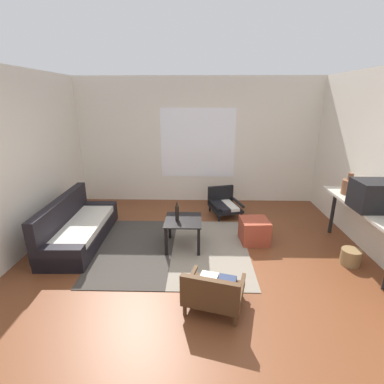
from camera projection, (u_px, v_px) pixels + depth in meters
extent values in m
plane|color=brown|center=(196.00, 277.00, 3.78)|extent=(7.80, 7.80, 0.00)
cube|color=silver|center=(198.00, 141.00, 6.26)|extent=(5.60, 0.12, 2.70)
cube|color=white|center=(198.00, 143.00, 6.21)|extent=(1.62, 0.01, 1.49)
cube|color=#38332D|center=(136.00, 248.00, 4.50)|extent=(1.18, 2.08, 0.01)
cube|color=gray|center=(210.00, 249.00, 4.47)|extent=(1.18, 2.08, 0.01)
cube|color=black|center=(82.00, 234.00, 4.71)|extent=(0.75, 1.89, 0.24)
cube|color=beige|center=(83.00, 225.00, 4.65)|extent=(0.64, 1.71, 0.10)
cube|color=black|center=(62.00, 217.00, 4.61)|extent=(0.19, 1.88, 0.62)
cube|color=black|center=(98.00, 211.00, 5.49)|extent=(0.70, 0.20, 0.36)
cube|color=black|center=(59.00, 259.00, 3.88)|extent=(0.70, 0.20, 0.36)
cube|color=black|center=(183.00, 220.00, 4.42)|extent=(0.57, 0.62, 0.02)
cube|color=black|center=(170.00, 226.00, 4.76)|extent=(0.04, 0.04, 0.45)
cube|color=black|center=(199.00, 227.00, 4.74)|extent=(0.04, 0.04, 0.45)
cube|color=black|center=(166.00, 242.00, 4.24)|extent=(0.04, 0.04, 0.45)
cube|color=black|center=(199.00, 242.00, 4.23)|extent=(0.04, 0.04, 0.45)
cylinder|color=black|center=(241.00, 216.00, 5.56)|extent=(0.04, 0.04, 0.13)
cylinder|color=black|center=(219.00, 219.00, 5.45)|extent=(0.04, 0.04, 0.13)
cylinder|color=black|center=(230.00, 206.00, 6.07)|extent=(0.04, 0.04, 0.13)
cylinder|color=black|center=(210.00, 208.00, 5.96)|extent=(0.04, 0.04, 0.13)
cube|color=black|center=(225.00, 208.00, 5.73)|extent=(0.70, 0.76, 0.05)
cube|color=silver|center=(230.00, 205.00, 5.72)|extent=(0.33, 0.60, 0.06)
cube|color=black|center=(221.00, 206.00, 5.67)|extent=(0.33, 0.60, 0.06)
cube|color=black|center=(220.00, 194.00, 5.93)|extent=(0.54, 0.22, 0.35)
cube|color=black|center=(237.00, 201.00, 5.76)|extent=(0.22, 0.62, 0.04)
cube|color=black|center=(214.00, 204.00, 5.63)|extent=(0.22, 0.62, 0.04)
cylinder|color=#472D19|center=(197.00, 283.00, 3.56)|extent=(0.04, 0.04, 0.14)
cylinder|color=#472D19|center=(241.00, 291.00, 3.41)|extent=(0.04, 0.04, 0.14)
cylinder|color=#472D19|center=(185.00, 310.00, 3.11)|extent=(0.04, 0.04, 0.14)
cylinder|color=#472D19|center=(235.00, 320.00, 2.96)|extent=(0.04, 0.04, 0.14)
cube|color=#472D19|center=(214.00, 293.00, 3.23)|extent=(0.76, 0.72, 0.05)
cube|color=silver|center=(206.00, 286.00, 3.26)|extent=(0.34, 0.55, 0.06)
cube|color=#2D3856|center=(224.00, 290.00, 3.20)|extent=(0.34, 0.55, 0.06)
cube|color=#472D19|center=(210.00, 293.00, 2.94)|extent=(0.63, 0.23, 0.33)
cube|color=#472D19|center=(190.00, 280.00, 3.27)|extent=(0.19, 0.57, 0.04)
cube|color=#472D19|center=(241.00, 289.00, 3.11)|extent=(0.19, 0.57, 0.04)
cube|color=#993D28|center=(254.00, 231.00, 4.66)|extent=(0.47, 0.47, 0.39)
cube|color=beige|center=(362.00, 205.00, 4.04)|extent=(0.42, 1.69, 0.04)
cylinder|color=black|center=(333.00, 211.00, 4.92)|extent=(0.06, 0.06, 0.80)
cube|color=black|center=(374.00, 195.00, 3.77)|extent=(0.51, 0.43, 0.40)
cube|color=black|center=(356.00, 194.00, 3.77)|extent=(0.01, 0.34, 0.28)
cylinder|color=brown|center=(349.00, 187.00, 4.40)|extent=(0.21, 0.21, 0.22)
cylinder|color=brown|center=(351.00, 177.00, 4.35)|extent=(0.08, 0.08, 0.11)
cylinder|color=black|center=(177.00, 213.00, 4.37)|extent=(0.06, 0.06, 0.23)
cylinder|color=black|center=(177.00, 204.00, 4.33)|extent=(0.03, 0.03, 0.06)
cylinder|color=olive|center=(351.00, 257.00, 4.05)|extent=(0.27, 0.27, 0.23)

